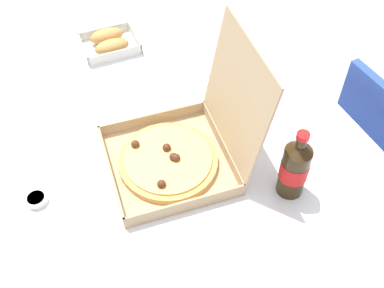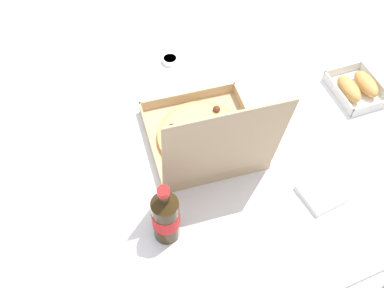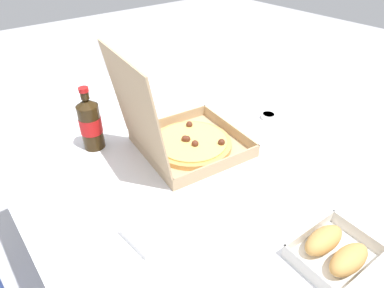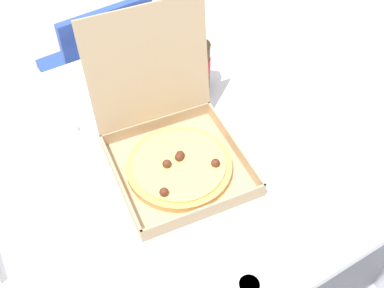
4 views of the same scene
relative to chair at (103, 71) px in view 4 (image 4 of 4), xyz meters
The scene contains 8 objects.
ground_plane 0.89m from the chair, 96.57° to the right, with size 10.00×10.00×0.00m, color #B2B2B7.
dining_table 0.77m from the chair, 96.57° to the right, with size 1.46×1.01×0.75m.
chair is the anchor object (origin of this frame).
pizza_box_open 0.85m from the chair, 96.93° to the right, with size 0.37×0.42×0.37m.
cola_bottle 0.68m from the chair, 77.98° to the right, with size 0.07×0.07×0.22m.
paper_menu 0.74m from the chair, 48.88° to the right, with size 0.21×0.15×0.00m, color white.
napkin_pile 0.66m from the chair, 124.07° to the right, with size 0.11×0.11×0.02m, color white.
dipping_sauce_cup 1.22m from the chair, 96.53° to the right, with size 0.06×0.06×0.02m.
Camera 4 is at (-0.39, -0.76, 1.72)m, focal length 44.13 mm.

